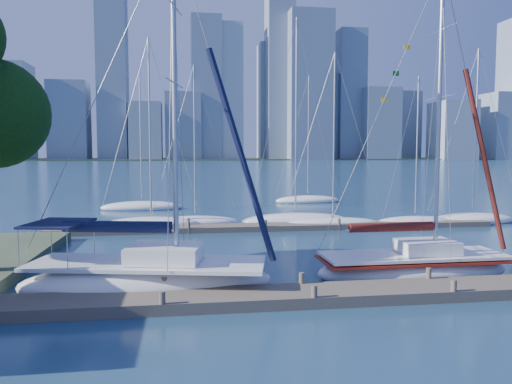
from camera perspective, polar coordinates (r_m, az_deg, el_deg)
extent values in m
plane|color=navy|center=(18.09, 5.91, -12.28)|extent=(700.00, 700.00, 0.00)
cube|color=brown|center=(18.03, 5.92, -11.68)|extent=(26.00, 2.00, 0.40)
cube|color=brown|center=(33.75, 2.55, -4.00)|extent=(30.00, 1.80, 0.36)
cube|color=#38472D|center=(336.83, -7.56, 3.74)|extent=(800.00, 100.00, 1.50)
ellipsoid|color=white|center=(19.59, -12.25, -10.20)|extent=(9.92, 4.96, 1.66)
cube|color=white|center=(19.40, -12.29, -7.98)|extent=(9.18, 4.57, 0.13)
cube|color=white|center=(19.15, -10.38, -6.93)|extent=(3.02, 2.52, 0.61)
cylinder|color=silver|center=(18.76, -9.30, 10.38)|extent=(0.20, 0.20, 12.09)
cylinder|color=silver|center=(19.50, -15.58, -4.16)|extent=(4.42, 1.02, 0.11)
cylinder|color=black|center=(19.49, -15.59, -3.84)|extent=(4.14, 1.27, 0.44)
cube|color=black|center=(20.32, -21.68, -3.34)|extent=(2.49, 2.99, 0.09)
ellipsoid|color=white|center=(22.24, 17.49, -8.60)|extent=(8.32, 2.79, 1.46)
cube|color=white|center=(22.10, 17.53, -6.89)|extent=(7.71, 2.57, 0.12)
cube|color=white|center=(22.30, 18.90, -5.93)|extent=(2.34, 1.79, 0.53)
cylinder|color=silver|center=(22.18, 20.19, 8.57)|extent=(0.17, 0.17, 11.83)
cylinder|color=silver|center=(21.48, 15.22, -4.14)|extent=(3.93, 0.13, 0.10)
cylinder|color=#4F1511|center=(21.47, 15.23, -3.88)|extent=(3.62, 0.42, 0.39)
cube|color=maroon|center=(22.13, 17.52, -7.31)|extent=(7.88, 2.68, 0.10)
ellipsoid|color=white|center=(35.18, -11.86, -3.70)|extent=(7.14, 3.72, 1.13)
cylinder|color=silver|center=(34.86, -12.05, 7.35)|extent=(0.12, 0.12, 11.86)
ellipsoid|color=white|center=(35.93, -6.95, -3.50)|extent=(6.60, 3.72, 0.99)
cylinder|color=silver|center=(35.58, -7.04, 5.96)|extent=(0.11, 0.11, 10.37)
ellipsoid|color=white|center=(36.65, 4.54, -3.27)|extent=(8.13, 5.17, 1.16)
cylinder|color=silver|center=(36.39, 4.61, 8.80)|extent=(0.13, 0.13, 13.70)
ellipsoid|color=white|center=(35.41, 8.77, -3.65)|extent=(7.21, 3.30, 0.96)
cylinder|color=silver|center=(35.06, 8.90, 6.53)|extent=(0.10, 0.10, 11.13)
ellipsoid|color=white|center=(37.57, 17.71, -3.34)|extent=(6.29, 3.80, 0.95)
cylinder|color=silver|center=(37.23, 17.92, 5.10)|extent=(0.10, 0.10, 9.66)
ellipsoid|color=white|center=(40.15, 23.52, -2.97)|extent=(6.84, 3.60, 1.10)
cylinder|color=silver|center=(39.86, 23.83, 6.49)|extent=(0.12, 0.12, 11.62)
ellipsoid|color=white|center=(46.33, -12.91, -1.72)|extent=(7.67, 4.68, 1.14)
cylinder|color=silver|center=(46.08, -13.05, 6.31)|extent=(0.12, 0.12, 11.29)
ellipsoid|color=white|center=(51.73, 5.95, -0.98)|extent=(6.83, 2.49, 1.08)
cylinder|color=silver|center=(51.51, 6.01, 6.51)|extent=(0.12, 0.12, 11.92)
cube|color=gray|center=(315.39, -25.58, 8.20)|extent=(14.06, 23.42, 54.31)
cube|color=slate|center=(311.72, -20.56, 7.60)|extent=(21.88, 17.63, 45.52)
cube|color=#95A5B3|center=(329.27, -15.92, 6.56)|extent=(15.52, 17.61, 34.27)
cube|color=gray|center=(302.69, -12.46, 6.77)|extent=(18.51, 19.81, 33.80)
cube|color=slate|center=(303.81, -8.32, 7.42)|extent=(20.97, 16.86, 40.15)
cube|color=#95A5B3|center=(309.38, -3.53, 11.29)|extent=(20.53, 14.99, 81.87)
cube|color=gray|center=(327.84, 1.66, 10.21)|extent=(15.59, 17.46, 73.78)
cube|color=slate|center=(307.16, 6.12, 11.88)|extent=(25.83, 18.95, 87.90)
cube|color=#95A5B3|center=(326.56, 8.89, 8.40)|extent=(15.00, 17.11, 53.61)
cube|color=gray|center=(320.19, 13.88, 7.52)|extent=(21.73, 18.80, 43.86)
cube|color=slate|center=(360.09, 16.73, 7.27)|extent=(15.18, 17.52, 45.63)
cube|color=#95A5B3|center=(340.52, 21.52, 6.51)|extent=(22.93, 23.94, 36.19)
cube|color=gray|center=(356.75, 25.79, 6.75)|extent=(13.53, 21.38, 42.17)
cube|color=slate|center=(314.59, -16.12, 14.86)|extent=(16.78, 18.00, 123.73)
cube|color=slate|center=(309.38, -5.68, 11.61)|extent=(18.11, 18.00, 85.55)
cube|color=slate|center=(316.17, 2.71, 13.48)|extent=(16.32, 18.00, 107.37)
cube|color=slate|center=(325.89, 10.63, 10.76)|extent=(16.93, 18.00, 80.53)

